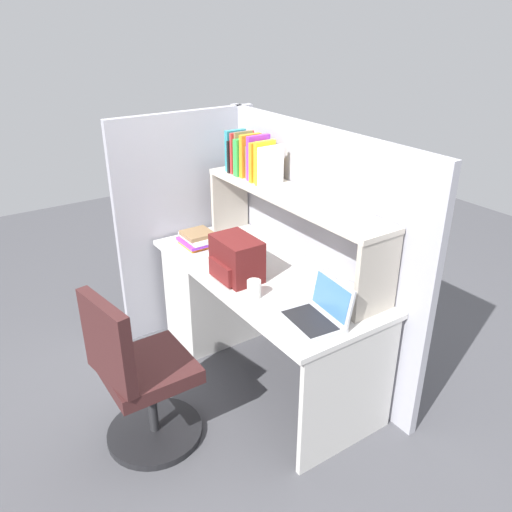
{
  "coord_description": "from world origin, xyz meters",
  "views": [
    {
      "loc": [
        2.24,
        -1.56,
        2.13
      ],
      "look_at": [
        0.0,
        -0.05,
        0.85
      ],
      "focal_mm": 36.23,
      "sensor_mm": 36.0,
      "label": 1
    }
  ],
  "objects_px": {
    "office_chair": "(140,382)",
    "paper_cup": "(254,289)",
    "laptop": "(319,313)",
    "computer_mouse": "(225,251)",
    "backpack": "(236,259)"
  },
  "relations": [
    {
      "from": "laptop",
      "to": "backpack",
      "type": "height_order",
      "value": "backpack"
    },
    {
      "from": "computer_mouse",
      "to": "office_chair",
      "type": "distance_m",
      "value": 1.02
    },
    {
      "from": "laptop",
      "to": "backpack",
      "type": "distance_m",
      "value": 0.64
    },
    {
      "from": "office_chair",
      "to": "paper_cup",
      "type": "bearing_deg",
      "value": -105.9
    },
    {
      "from": "computer_mouse",
      "to": "office_chair",
      "type": "bearing_deg",
      "value": -35.85
    },
    {
      "from": "paper_cup",
      "to": "office_chair",
      "type": "distance_m",
      "value": 0.77
    },
    {
      "from": "office_chair",
      "to": "backpack",
      "type": "bearing_deg",
      "value": -85.64
    },
    {
      "from": "computer_mouse",
      "to": "office_chair",
      "type": "relative_size",
      "value": 0.11
    },
    {
      "from": "paper_cup",
      "to": "office_chair",
      "type": "xyz_separation_m",
      "value": [
        -0.08,
        -0.66,
        -0.39
      ]
    },
    {
      "from": "laptop",
      "to": "computer_mouse",
      "type": "height_order",
      "value": "laptop"
    },
    {
      "from": "laptop",
      "to": "paper_cup",
      "type": "height_order",
      "value": "laptop"
    },
    {
      "from": "backpack",
      "to": "computer_mouse",
      "type": "xyz_separation_m",
      "value": [
        -0.33,
        0.12,
        -0.1
      ]
    },
    {
      "from": "laptop",
      "to": "paper_cup",
      "type": "distance_m",
      "value": 0.4
    },
    {
      "from": "computer_mouse",
      "to": "paper_cup",
      "type": "xyz_separation_m",
      "value": [
        0.57,
        -0.16,
        0.03
      ]
    },
    {
      "from": "laptop",
      "to": "backpack",
      "type": "relative_size",
      "value": 1.11
    }
  ]
}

